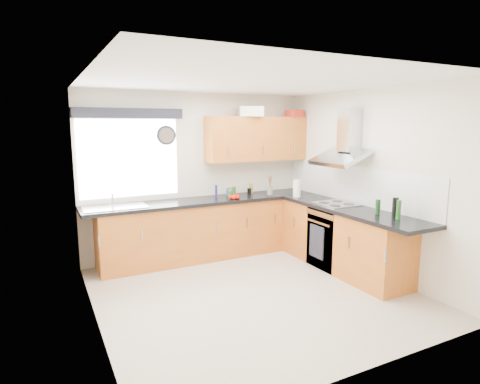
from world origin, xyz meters
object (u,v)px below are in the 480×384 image
oven (335,237)px  extractor_hood (344,143)px  washing_machine (163,237)px  upper_cabinets (257,139)px

oven → extractor_hood: extractor_hood is taller
oven → washing_machine: size_ratio=1.07×
extractor_hood → upper_cabinets: 1.48m
extractor_hood → washing_machine: (-2.27, 1.22, -1.37)m
extractor_hood → washing_machine: extractor_hood is taller
oven → upper_cabinets: (-0.55, 1.32, 1.38)m
oven → washing_machine: bearing=150.7°
upper_cabinets → washing_machine: (-1.62, -0.10, -1.40)m
upper_cabinets → oven: bearing=-67.5°
upper_cabinets → washing_machine: size_ratio=2.13×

